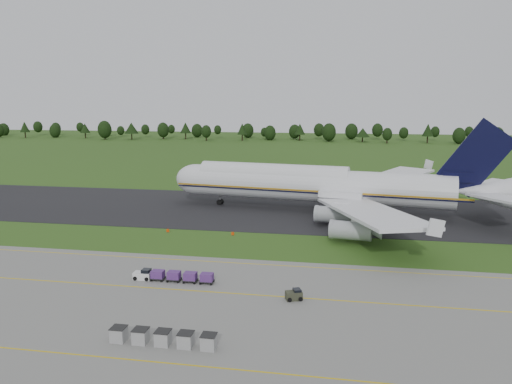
% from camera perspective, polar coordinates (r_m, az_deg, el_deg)
% --- Properties ---
extents(ground, '(600.00, 600.00, 0.00)m').
position_cam_1_polar(ground, '(86.72, -1.86, -6.02)').
color(ground, '#2A4D17').
rests_on(ground, ground).
extents(apron, '(300.00, 52.00, 0.06)m').
position_cam_1_polar(apron, '(56.05, -9.24, -15.68)').
color(apron, slate).
rests_on(apron, ground).
extents(taxiway, '(300.00, 40.00, 0.08)m').
position_cam_1_polar(taxiway, '(113.40, 1.03, -2.04)').
color(taxiway, black).
rests_on(taxiway, ground).
extents(apron_markings, '(300.00, 30.20, 0.01)m').
position_cam_1_polar(apron_markings, '(62.08, -7.07, -12.89)').
color(apron_markings, gold).
rests_on(apron_markings, apron).
extents(tree_line, '(527.38, 21.57, 11.15)m').
position_cam_1_polar(tree_line, '(303.40, 7.17, 6.91)').
color(tree_line, black).
rests_on(tree_line, ground).
extents(aircraft, '(75.84, 72.92, 21.21)m').
position_cam_1_polar(aircraft, '(111.44, 7.62, 0.80)').
color(aircraft, silver).
rests_on(aircraft, ground).
extents(baggage_train, '(11.39, 1.46, 1.40)m').
position_cam_1_polar(baggage_train, '(70.41, -9.56, -9.44)').
color(baggage_train, silver).
rests_on(baggage_train, apron).
extents(utility_cart, '(2.31, 1.85, 1.11)m').
position_cam_1_polar(utility_cart, '(63.60, 4.34, -11.73)').
color(utility_cart, '#323424').
rests_on(utility_cart, apron).
extents(uld_row, '(11.13, 1.53, 1.52)m').
position_cam_1_polar(uld_row, '(53.60, -10.58, -16.05)').
color(uld_row, '#949494').
rests_on(uld_row, apron).
extents(edge_markers, '(13.07, 0.30, 0.60)m').
position_cam_1_polar(edge_markers, '(94.04, -6.43, -4.59)').
color(edge_markers, '#E03C07').
rests_on(edge_markers, ground).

